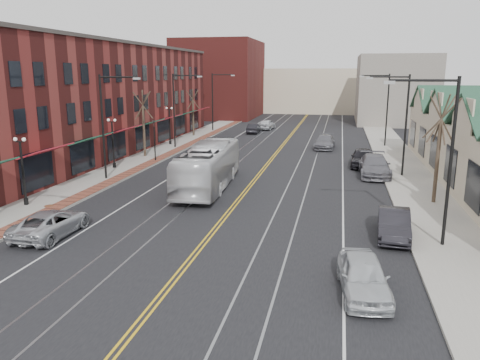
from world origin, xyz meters
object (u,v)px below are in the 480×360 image
at_px(parked_car_a, 363,276).
at_px(parked_car_c, 374,166).
at_px(parked_suv, 51,223).
at_px(transit_bus, 208,167).
at_px(parked_car_b, 394,224).
at_px(parked_car_d, 362,158).

relative_size(parked_car_a, parked_car_c, 0.75).
bearing_deg(parked_suv, transit_bus, -114.19).
height_order(transit_bus, parked_car_b, transit_bus).
relative_size(transit_bus, parked_car_a, 2.64).
bearing_deg(parked_car_a, parked_car_b, 69.34).
height_order(transit_bus, parked_car_d, transit_bus).
bearing_deg(parked_suv, parked_car_b, -168.85).
xyz_separation_m(parked_car_a, parked_car_d, (0.99, 25.53, 0.08)).
bearing_deg(parked_suv, parked_car_d, -126.70).
xyz_separation_m(parked_suv, parked_car_d, (16.56, 22.12, 0.14)).
height_order(parked_suv, parked_car_b, parked_car_b).
distance_m(parked_car_b, parked_car_d, 18.75).
relative_size(parked_suv, parked_car_d, 1.01).
distance_m(parked_suv, parked_car_b, 17.69).
bearing_deg(transit_bus, parked_car_d, -140.29).
xyz_separation_m(parked_car_c, parked_car_d, (-0.81, 3.75, -0.03)).
xyz_separation_m(transit_bus, parked_car_a, (10.34, -14.97, -0.86)).
bearing_deg(parked_car_a, parked_car_c, 79.44).
bearing_deg(transit_bus, parked_car_a, 121.37).
distance_m(parked_car_b, parked_car_c, 14.99).
bearing_deg(parked_suv, parked_car_c, -133.26).
distance_m(parked_car_c, parked_car_d, 3.83).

